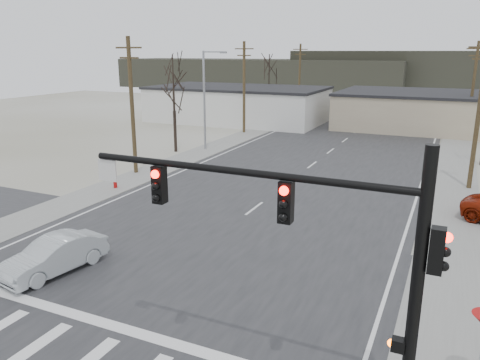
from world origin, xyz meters
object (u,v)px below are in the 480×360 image
object	(u,v)px
sedan_crossing	(54,255)
car_far_a	(367,121)
traffic_signal_mast	(330,247)
car_far_b	(340,111)
fire_hydrant	(115,182)

from	to	relation	value
sedan_crossing	car_far_a	world-z (taller)	car_far_a
traffic_signal_mast	car_far_a	distance (m)	47.93
traffic_signal_mast	car_far_b	bearing A→B (deg)	102.63
fire_hydrant	car_far_b	world-z (taller)	car_far_b
traffic_signal_mast	sedan_crossing	xyz separation A→B (m)	(-12.24, 3.20, -3.89)
traffic_signal_mast	sedan_crossing	world-z (taller)	traffic_signal_mast
traffic_signal_mast	car_far_b	xyz separation A→B (m)	(-12.83, 57.26, -3.99)
car_far_a	car_far_b	xyz separation A→B (m)	(-5.49, 10.05, -0.20)
sedan_crossing	car_far_b	distance (m)	54.06
sedan_crossing	car_far_b	xyz separation A→B (m)	(-0.59, 54.06, -0.10)
car_far_a	sedan_crossing	bearing A→B (deg)	64.69
fire_hydrant	sedan_crossing	xyz separation A→B (m)	(5.85, -11.00, 0.33)
car_far_a	traffic_signal_mast	bearing A→B (deg)	79.88
traffic_signal_mast	fire_hydrant	world-z (taller)	traffic_signal_mast
traffic_signal_mast	car_far_b	distance (m)	58.81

